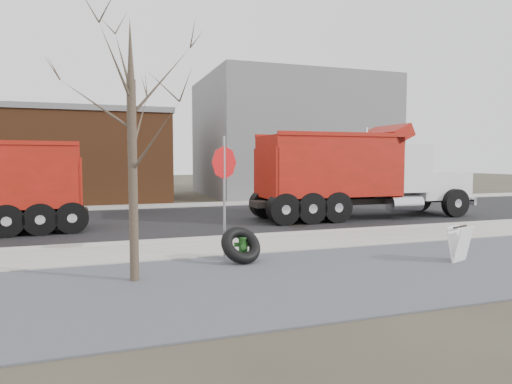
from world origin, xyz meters
name	(u,v)px	position (x,y,z in m)	size (l,w,h in m)	color
ground	(247,248)	(0.00, 0.00, 0.00)	(120.00, 120.00, 0.00)	#383328
gravel_verge	(299,278)	(0.00, -3.50, 0.01)	(60.00, 5.00, 0.03)	slate
sidewalk	(244,245)	(0.00, 0.25, 0.03)	(60.00, 2.50, 0.06)	#9E9B93
curb	(231,237)	(0.00, 1.55, 0.06)	(60.00, 0.15, 0.11)	#9E9B93
road	(200,219)	(0.00, 6.30, 0.01)	(60.00, 9.40, 0.02)	black
far_sidewalk	(177,205)	(0.00, 12.00, 0.03)	(60.00, 2.00, 0.06)	#9E9B93
building_grey	(290,137)	(9.00, 18.00, 4.00)	(12.00, 10.00, 8.00)	slate
bare_tree	(132,116)	(-3.20, -2.60, 3.30)	(3.20, 3.20, 5.20)	#382D23
fire_hydrant	(243,246)	(-0.58, -1.53, 0.36)	(0.45, 0.44, 0.79)	#2B6626
truck_tire	(241,245)	(-0.71, -1.75, 0.44)	(1.15, 1.04, 0.93)	black
stop_sign	(224,176)	(-0.93, -1.10, 2.04)	(0.73, 0.42, 3.02)	gray
sandwich_board	(459,244)	(4.22, -3.36, 0.45)	(0.71, 0.58, 0.85)	white
dump_truck_red_a	(356,171)	(6.26, 4.65, 1.95)	(9.59, 2.73, 3.84)	black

